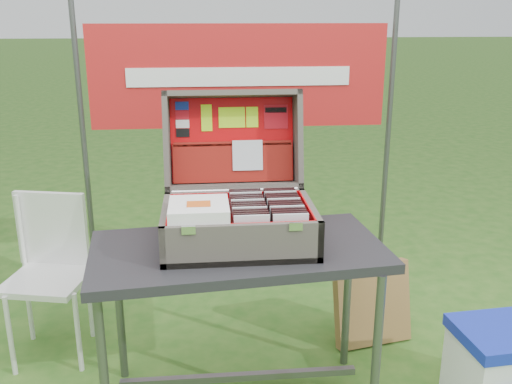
{
  "coord_description": "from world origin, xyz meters",
  "views": [
    {
      "loc": [
        -0.21,
        -2.01,
        1.62
      ],
      "look_at": [
        -0.01,
        0.1,
        0.96
      ],
      "focal_mm": 40.0,
      "sensor_mm": 36.0,
      "label": 1
    }
  ],
  "objects": [
    {
      "name": "table_leg_br",
      "position": [
        0.45,
        0.33,
        0.35
      ],
      "size": [
        0.04,
        0.04,
        0.69
      ],
      "primitive_type": "cylinder",
      "color": "#59595B",
      "rests_on": "ground"
    },
    {
      "name": "lid_sticker_cc_c",
      "position": [
        -0.29,
        0.52,
        1.15
      ],
      "size": [
        0.06,
        0.01,
        0.04
      ],
      "primitive_type": "cube",
      "rotation": [
        -1.78,
        0.0,
        0.0
      ],
      "color": "white",
      "rests_on": "suitcase_lid_liner"
    },
    {
      "name": "songbook_7",
      "position": [
        -0.23,
        0.04,
        0.93
      ],
      "size": [
        0.23,
        0.23,
        0.0
      ],
      "primitive_type": "cube",
      "color": "white",
      "rests_on": "suitcase_base_wall_front"
    },
    {
      "name": "cd_left_14",
      "position": [
        -0.04,
        0.29,
        0.84
      ],
      "size": [
        0.13,
        0.01,
        0.15
      ],
      "primitive_type": "cube",
      "color": "black",
      "rests_on": "suitcase_liner_floor"
    },
    {
      "name": "suitcase_liner_wall_left",
      "position": [
        -0.35,
        0.12,
        0.82
      ],
      "size": [
        0.01,
        0.38,
        0.14
      ],
      "primitive_type": "cube",
      "color": "red",
      "rests_on": "suitcase_base_bottom"
    },
    {
      "name": "suitcase",
      "position": [
        -0.07,
        0.18,
        1.01
      ],
      "size": [
        0.6,
        0.59,
        0.57
      ],
      "primitive_type": null,
      "color": "#585149",
      "rests_on": "table"
    },
    {
      "name": "suitcase_pocket_cd",
      "position": [
        -0.01,
        0.46,
        1.02
      ],
      "size": [
        0.13,
        0.04,
        0.13
      ],
      "primitive_type": "cube",
      "rotation": [
        -1.78,
        0.0,
        0.0
      ],
      "color": "silver",
      "rests_on": "suitcase_lid_pocket"
    },
    {
      "name": "songbook_8",
      "position": [
        -0.23,
        0.04,
        0.93
      ],
      "size": [
        0.23,
        0.23,
        0.0
      ],
      "primitive_type": "cube",
      "color": "white",
      "rests_on": "suitcase_base_wall_front"
    },
    {
      "name": "banner",
      "position": [
        0.0,
        1.09,
        1.3
      ],
      "size": [
        1.6,
        0.02,
        0.55
      ],
      "primitive_type": "cube",
      "color": "#B2191A",
      "rests_on": "banner_post_left"
    },
    {
      "name": "songbook_0",
      "position": [
        -0.23,
        0.04,
        0.89
      ],
      "size": [
        0.23,
        0.23,
        0.0
      ],
      "primitive_type": "cube",
      "color": "white",
      "rests_on": "suitcase_base_wall_front"
    },
    {
      "name": "table",
      "position": [
        -0.08,
        0.1,
        0.37
      ],
      "size": [
        1.22,
        0.7,
        0.73
      ],
      "primitive_type": null,
      "rotation": [
        0.0,
        0.0,
        0.1
      ],
      "color": "black",
      "rests_on": "ground"
    },
    {
      "name": "chair_backrest",
      "position": [
        -0.96,
        0.72,
        0.6
      ],
      "size": [
        0.36,
        0.11,
        0.38
      ],
      "primitive_type": "cube",
      "rotation": [
        0.0,
        0.0,
        -0.23
      ],
      "color": "silver",
      "rests_on": "chair_seat"
    },
    {
      "name": "cd_right_3",
      "position": [
        0.11,
        0.03,
        0.84
      ],
      "size": [
        0.13,
        0.01,
        0.15
      ],
      "primitive_type": "cube",
      "color": "black",
      "rests_on": "suitcase_liner_floor"
    },
    {
      "name": "cd_left_3",
      "position": [
        -0.04,
        0.03,
        0.84
      ],
      "size": [
        0.13,
        0.01,
        0.15
      ],
      "primitive_type": "cube",
      "color": "black",
      "rests_on": "suitcase_liner_floor"
    },
    {
      "name": "suitcase_lid_rim_left",
      "position": [
        -0.36,
        0.46,
        1.09
      ],
      "size": [
        0.02,
        0.25,
        0.46
      ],
      "primitive_type": "cube",
      "rotation": [
        -1.78,
        0.0,
        0.0
      ],
      "color": "#585149",
      "rests_on": "suitcase_lid_back"
    },
    {
      "name": "cd_right_13",
      "position": [
        0.11,
        0.26,
        0.84
      ],
      "size": [
        0.13,
        0.01,
        0.15
      ],
      "primitive_type": "cube",
      "color": "black",
      "rests_on": "suitcase_liner_floor"
    },
    {
      "name": "lid_sticker_cc_d",
      "position": [
        -0.29,
        0.52,
        1.11
      ],
      "size": [
        0.06,
        0.01,
        0.04
      ],
      "primitive_type": "cube",
      "rotation": [
        -1.78,
        0.0,
        0.0
      ],
      "color": "black",
      "rests_on": "suitcase_lid_liner"
    },
    {
      "name": "cd_right_7",
      "position": [
        0.11,
        0.12,
        0.84
      ],
      "size": [
        0.13,
        0.01,
        0.15
      ],
      "primitive_type": "cube",
      "color": "black",
      "rests_on": "suitcase_liner_floor"
    },
    {
      "name": "cooler_body",
      "position": [
        1.04,
        -0.05,
        0.17
      ],
      "size": [
        0.44,
        0.34,
        0.33
      ],
      "primitive_type": "cube",
      "rotation": [
        0.0,
        0.0,
        0.08
      ],
      "color": "white",
      "rests_on": "ground"
    },
    {
      "name": "suitcase_pocket_edge",
      "position": [
        -0.07,
        0.49,
        1.07
      ],
      "size": [
        0.53,
        0.02,
        0.02
      ],
      "primitive_type": "cube",
      "rotation": [
        -1.78,
        0.0,
        0.0
      ],
      "color": "maroon",
      "rests_on": "suitcase_lid_pocket"
    },
    {
      "name": "suitcase_base_wall_right",
      "position": [
        0.22,
        0.12,
        0.81
      ],
      "size": [
        0.02,
        0.43,
        0.16
      ],
      "primitive_type": "cube",
      "color": "#585149",
      "rests_on": "table_top"
    },
    {
      "name": "cd_right_1",
      "position": [
        0.11,
        -0.02,
        0.84
      ],
      "size": [
        0.13,
        0.01,
        0.15
      ],
      "primitive_type": "cube",
      "color": "black",
      "rests_on": "suitcase_liner_floor"
    },
    {
      "name": "table_leg_fr",
      "position": [
        0.45,
        -0.13,
        0.35
      ],
      "size": [
        0.04,
        0.04,
        0.69
      ],
      "primitive_type": "cylinder",
      "color": "#59595B",
      "rests_on": "ground"
    },
    {
      "name": "cd_right_12",
      "position": [
        0.11,
        0.24,
        0.84
      ],
      "size": [
        0.13,
        0.01,
        0.15
      ],
      "primitive_type": "cube",
      "color": "silver",
      "rests_on": "suitcase_liner_floor"
    },
    {
      "name": "suitcase_base_wall_back",
      "position": [
        -0.07,
        0.33,
        0.81
      ],
      "size": [
        0.6,
        0.02,
        0.16
      ],
      "primitive_type": "cube",
      "color": "#585149",
      "rests_on": "table_top"
    },
    {
      "name": "cd_left_6",
      "position": [
        -0.04,
        0.1,
        0.84
      ],
      "size": [
        0.13,
        0.01,
        0.15
      ],
      "primitive_type": "cube",
      "color": "black",
      "rests_on": "suitcase_liner_floor"
    },
    {
      "name": "table_top",
      "position": [
        -0.08,
        0.1,
        0.71
      ],
      "size": [
        1.22,
        0.7,
        0.04
      ],
      "primitive_type": "cube",
      "rotation": [
        0.0,
        0.0,
        0.1
      ],
      "color": "black",
      "rests_on": "ground"
    },
    {
      "name": "suitcase_latch_left",
      "position": [
        -0.27,
        -0.09,
        0.88
      ],
      "size": [
        0.05,
        0.01,
        0.03
      ],
      "primitive_type": "cube",
      "color": "silver",
      "rests_on": "suitcase_base_wall_front"
    },
    {
      "name": "chair_leg_fr",
      "position": [
        -0.81,
        0.39,
        0.2
      ],
      "size": [
        0.02,
        0.02,
        0.4
      ],
      "primitive_type": "cylinder",
      "color": "silver",
      "rests_on": "ground"
    },
    {
      "name": "lid_sticker_band",
      "position": [
        0.13,
        0.53,
        1.18
      ],
      "size": [
        0.11,
        0.03,
        0.11
      ],
      "primitive_type": "cube",
      "rotation": [
        -1.78,
        0.0,
        0.0
      ],
      "color": "red",
      "rests_on": "suitcase_lid_liner"
    },
    {
      "name": "songbook_6",
      "position": [
        -0.23,
        0.04,
        0.92
      ],
      "size": [
        0.23,
        0.23,
        0.0
      ],
      "primitive_type": "cube",
      "color": "white",
      "rests_on": "suitcase_base_wall_front"
    },
    {
      "name": "suitcase_liner_floor",
      "position": [
        -0.07,
        0.12,
        0.76
      ],
      "size": [
        0.56,
        0.38,
        0.01
      ],
      "primitive_type": "cube",
      "color": "red",
      "rests_on": "suitcase_base_bottom"
    },
    {
      "name": "songbook_2",
      "position": [
        -0.23,
        0.04,
        0.9
      ],
      "size": [
        0.23,
        0.23,
        0.0
      ],
      "primitive_type": "cube",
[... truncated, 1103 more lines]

